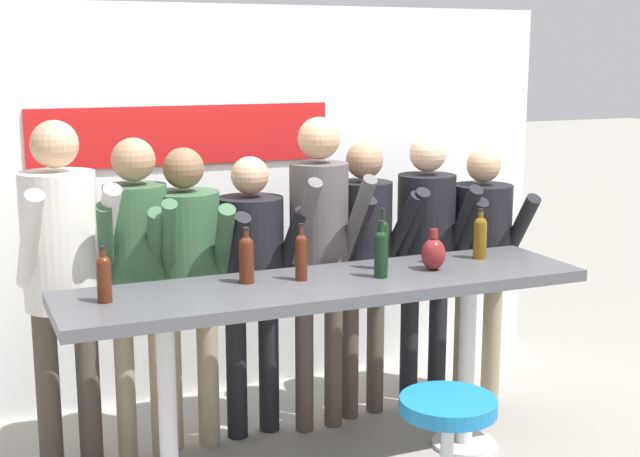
{
  "coord_description": "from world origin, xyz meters",
  "views": [
    {
      "loc": [
        -1.74,
        -4.0,
        2.17
      ],
      "look_at": [
        0.0,
        0.1,
        1.29
      ],
      "focal_mm": 50.0,
      "sensor_mm": 36.0,
      "label": 1
    }
  ],
  "objects_px": {
    "person_right": "(365,248)",
    "wine_glass_0": "(434,240)",
    "person_far_left": "(61,258)",
    "person_center_right": "(320,237)",
    "wine_bottle_0": "(381,251)",
    "tasting_table": "(328,307)",
    "person_center": "(252,267)",
    "bar_stool": "(447,441)",
    "wine_bottle_1": "(246,257)",
    "person_center_left": "(187,267)",
    "wine_bottle_5": "(301,255)",
    "wine_bottle_2": "(480,235)",
    "wine_bottle_4": "(383,242)",
    "wine_bottle_3": "(104,276)",
    "person_rightmost": "(482,247)",
    "person_left": "(138,262)",
    "person_far_right": "(426,241)",
    "decorative_vase": "(433,253)"
  },
  "relations": [
    {
      "from": "person_right",
      "to": "decorative_vase",
      "type": "distance_m",
      "value": 0.65
    },
    {
      "from": "person_right",
      "to": "wine_bottle_4",
      "type": "xyz_separation_m",
      "value": [
        -0.14,
        -0.51,
        0.15
      ]
    },
    {
      "from": "person_left",
      "to": "person_rightmost",
      "type": "relative_size",
      "value": 1.09
    },
    {
      "from": "tasting_table",
      "to": "wine_bottle_0",
      "type": "bearing_deg",
      "value": -8.95
    },
    {
      "from": "wine_bottle_2",
      "to": "person_far_right",
      "type": "bearing_deg",
      "value": 96.06
    },
    {
      "from": "wine_bottle_3",
      "to": "person_center",
      "type": "bearing_deg",
      "value": 32.48
    },
    {
      "from": "wine_glass_0",
      "to": "person_right",
      "type": "bearing_deg",
      "value": 110.67
    },
    {
      "from": "person_center_right",
      "to": "wine_bottle_0",
      "type": "height_order",
      "value": "person_center_right"
    },
    {
      "from": "tasting_table",
      "to": "wine_bottle_0",
      "type": "xyz_separation_m",
      "value": [
        0.28,
        -0.04,
        0.27
      ]
    },
    {
      "from": "person_right",
      "to": "person_far_right",
      "type": "xyz_separation_m",
      "value": [
        0.42,
        -0.0,
        0.01
      ]
    },
    {
      "from": "person_left",
      "to": "person_far_right",
      "type": "xyz_separation_m",
      "value": [
        1.77,
        0.05,
        -0.04
      ]
    },
    {
      "from": "person_left",
      "to": "person_far_right",
      "type": "bearing_deg",
      "value": 11.23
    },
    {
      "from": "person_far_left",
      "to": "wine_glass_0",
      "type": "height_order",
      "value": "person_far_left"
    },
    {
      "from": "tasting_table",
      "to": "wine_bottle_5",
      "type": "xyz_separation_m",
      "value": [
        -0.12,
        0.06,
        0.27
      ]
    },
    {
      "from": "wine_bottle_1",
      "to": "wine_bottle_5",
      "type": "bearing_deg",
      "value": -11.7
    },
    {
      "from": "person_right",
      "to": "wine_glass_0",
      "type": "relative_size",
      "value": 9.44
    },
    {
      "from": "person_rightmost",
      "to": "wine_bottle_4",
      "type": "distance_m",
      "value": 1.06
    },
    {
      "from": "person_right",
      "to": "wine_bottle_5",
      "type": "bearing_deg",
      "value": -144.85
    },
    {
      "from": "wine_bottle_0",
      "to": "decorative_vase",
      "type": "height_order",
      "value": "wine_bottle_0"
    },
    {
      "from": "wine_bottle_1",
      "to": "wine_bottle_3",
      "type": "bearing_deg",
      "value": -173.62
    },
    {
      "from": "wine_glass_0",
      "to": "decorative_vase",
      "type": "height_order",
      "value": "decorative_vase"
    },
    {
      "from": "person_center_right",
      "to": "wine_bottle_5",
      "type": "relative_size",
      "value": 6.26
    },
    {
      "from": "wine_bottle_2",
      "to": "person_far_left",
      "type": "bearing_deg",
      "value": 168.35
    },
    {
      "from": "person_center_left",
      "to": "wine_bottle_5",
      "type": "xyz_separation_m",
      "value": [
        0.46,
        -0.53,
        0.14
      ]
    },
    {
      "from": "person_right",
      "to": "wine_bottle_3",
      "type": "distance_m",
      "value": 1.72
    },
    {
      "from": "tasting_table",
      "to": "wine_bottle_3",
      "type": "height_order",
      "value": "wine_bottle_3"
    },
    {
      "from": "wine_bottle_0",
      "to": "wine_bottle_4",
      "type": "distance_m",
      "value": 0.18
    },
    {
      "from": "wine_bottle_1",
      "to": "wine_bottle_3",
      "type": "height_order",
      "value": "wine_bottle_1"
    },
    {
      "from": "person_center_right",
      "to": "person_right",
      "type": "bearing_deg",
      "value": 15.36
    },
    {
      "from": "bar_stool",
      "to": "decorative_vase",
      "type": "relative_size",
      "value": 2.89
    },
    {
      "from": "person_center_right",
      "to": "person_right",
      "type": "xyz_separation_m",
      "value": [
        0.32,
        0.09,
        -0.11
      ]
    },
    {
      "from": "person_rightmost",
      "to": "wine_bottle_2",
      "type": "distance_m",
      "value": 0.59
    },
    {
      "from": "person_left",
      "to": "person_center",
      "type": "xyz_separation_m",
      "value": [
        0.65,
        0.04,
        -0.1
      ]
    },
    {
      "from": "wine_bottle_2",
      "to": "wine_glass_0",
      "type": "relative_size",
      "value": 1.59
    },
    {
      "from": "person_center_left",
      "to": "decorative_vase",
      "type": "relative_size",
      "value": 7.66
    },
    {
      "from": "bar_stool",
      "to": "person_center",
      "type": "height_order",
      "value": "person_center"
    },
    {
      "from": "wine_bottle_1",
      "to": "person_right",
      "type": "bearing_deg",
      "value": 29.45
    },
    {
      "from": "bar_stool",
      "to": "wine_bottle_2",
      "type": "distance_m",
      "value": 1.32
    },
    {
      "from": "bar_stool",
      "to": "decorative_vase",
      "type": "distance_m",
      "value": 1.05
    },
    {
      "from": "person_far_left",
      "to": "wine_bottle_0",
      "type": "xyz_separation_m",
      "value": [
        1.5,
        -0.62,
        0.03
      ]
    },
    {
      "from": "decorative_vase",
      "to": "tasting_table",
      "type": "bearing_deg",
      "value": 179.37
    },
    {
      "from": "bar_stool",
      "to": "wine_bottle_3",
      "type": "height_order",
      "value": "wine_bottle_3"
    },
    {
      "from": "decorative_vase",
      "to": "wine_bottle_1",
      "type": "bearing_deg",
      "value": 172.94
    },
    {
      "from": "bar_stool",
      "to": "wine_bottle_0",
      "type": "xyz_separation_m",
      "value": [
        -0.01,
        0.67,
        0.75
      ]
    },
    {
      "from": "decorative_vase",
      "to": "person_rightmost",
      "type": "bearing_deg",
      "value": 40.48
    },
    {
      "from": "person_far_left",
      "to": "person_right",
      "type": "xyz_separation_m",
      "value": [
        1.74,
        0.05,
        -0.11
      ]
    },
    {
      "from": "wine_bottle_2",
      "to": "wine_bottle_4",
      "type": "relative_size",
      "value": 0.86
    },
    {
      "from": "wine_bottle_3",
      "to": "wine_bottle_4",
      "type": "xyz_separation_m",
      "value": [
        1.47,
        0.07,
        0.02
      ]
    },
    {
      "from": "tasting_table",
      "to": "person_center",
      "type": "distance_m",
      "value": 0.65
    },
    {
      "from": "tasting_table",
      "to": "wine_bottle_1",
      "type": "distance_m",
      "value": 0.49
    }
  ]
}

